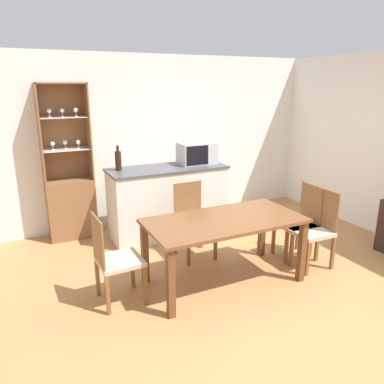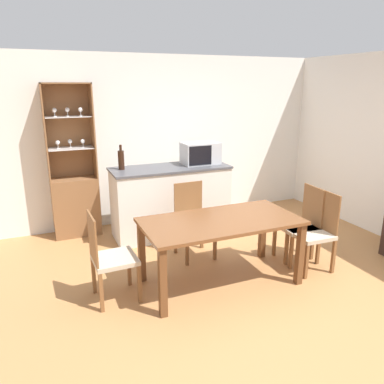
# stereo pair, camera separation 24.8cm
# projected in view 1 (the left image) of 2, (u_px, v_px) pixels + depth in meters

# --- Properties ---
(ground_plane) EXTENTS (18.00, 18.00, 0.00)m
(ground_plane) POSITION_uv_depth(u_px,v_px,m) (255.00, 292.00, 3.96)
(ground_plane) COLOR #B27A47
(wall_back) EXTENTS (6.80, 0.06, 2.55)m
(wall_back) POSITION_uv_depth(u_px,v_px,m) (161.00, 140.00, 5.88)
(wall_back) COLOR white
(wall_back) RESTS_ON ground_plane
(kitchen_counter) EXTENTS (1.67, 0.64, 1.00)m
(kitchen_counter) POSITION_uv_depth(u_px,v_px,m) (168.00, 201.00, 5.37)
(kitchen_counter) COLOR silver
(kitchen_counter) RESTS_ON ground_plane
(display_cabinet) EXTENTS (0.64, 0.38, 2.14)m
(display_cabinet) POSITION_uv_depth(u_px,v_px,m) (70.00, 195.00, 5.26)
(display_cabinet) COLOR brown
(display_cabinet) RESTS_ON ground_plane
(dining_table) EXTENTS (1.68, 0.85, 0.74)m
(dining_table) POSITION_uv_depth(u_px,v_px,m) (224.00, 227.00, 4.01)
(dining_table) COLOR brown
(dining_table) RESTS_ON ground_plane
(dining_chair_head_far) EXTENTS (0.43, 0.43, 0.93)m
(dining_chair_head_far) POSITION_uv_depth(u_px,v_px,m) (193.00, 221.00, 4.71)
(dining_chair_head_far) COLOR #C1B299
(dining_chair_head_far) RESTS_ON ground_plane
(dining_chair_side_left_far) EXTENTS (0.43, 0.43, 0.93)m
(dining_chair_side_left_far) POSITION_uv_depth(u_px,v_px,m) (115.00, 259.00, 3.67)
(dining_chair_side_left_far) COLOR #C1B299
(dining_chair_side_left_far) RESTS_ON ground_plane
(dining_chair_side_right_far) EXTENTS (0.45, 0.45, 0.93)m
(dining_chair_side_right_far) POSITION_uv_depth(u_px,v_px,m) (300.00, 222.00, 4.66)
(dining_chair_side_right_far) COLOR #C1B299
(dining_chair_side_right_far) RESTS_ON ground_plane
(dining_chair_side_right_near) EXTENTS (0.43, 0.43, 0.93)m
(dining_chair_side_right_near) POSITION_uv_depth(u_px,v_px,m) (314.00, 229.00, 4.44)
(dining_chair_side_right_near) COLOR #C1B299
(dining_chair_side_right_near) RESTS_ON ground_plane
(microwave) EXTENTS (0.53, 0.33, 0.31)m
(microwave) POSITION_uv_depth(u_px,v_px,m) (197.00, 153.00, 5.42)
(microwave) COLOR #B7BABF
(microwave) RESTS_ON kitchen_counter
(wine_bottle) EXTENTS (0.08, 0.08, 0.34)m
(wine_bottle) POSITION_uv_depth(u_px,v_px,m) (118.00, 160.00, 5.00)
(wine_bottle) COLOR black
(wine_bottle) RESTS_ON kitchen_counter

